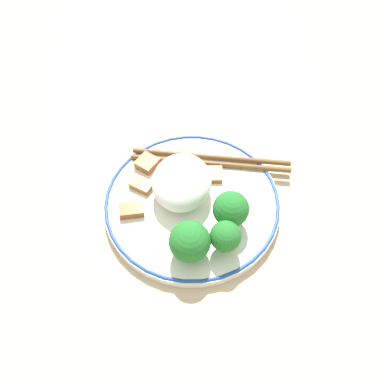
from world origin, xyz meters
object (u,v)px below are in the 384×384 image
(broccoli_back_left, at_px, (190,242))
(broccoli_back_right, at_px, (231,209))
(chopsticks, at_px, (211,160))
(plate, at_px, (192,202))
(broccoli_back_center, at_px, (225,237))

(broccoli_back_left, relative_size, broccoli_back_right, 1.01)
(chopsticks, bearing_deg, broccoli_back_left, -6.01)
(broccoli_back_right, bearing_deg, chopsticks, -163.00)
(plate, xyz_separation_m, broccoli_back_center, (0.07, 0.05, 0.04))
(broccoli_back_left, xyz_separation_m, broccoli_back_right, (-0.05, 0.05, 0.00))
(broccoli_back_center, bearing_deg, broccoli_back_left, -75.39)
(plate, xyz_separation_m, broccoli_back_right, (0.03, 0.05, 0.04))
(broccoli_back_left, height_order, chopsticks, broccoli_back_left)
(plate, height_order, broccoli_back_right, broccoli_back_right)
(broccoli_back_left, height_order, broccoli_back_center, broccoli_back_left)
(broccoli_back_left, bearing_deg, broccoli_back_center, 104.61)
(plate, bearing_deg, broccoli_back_right, 59.24)
(plate, xyz_separation_m, broccoli_back_left, (0.08, 0.01, 0.04))
(plate, xyz_separation_m, chopsticks, (-0.07, 0.02, 0.01))
(broccoli_back_left, distance_m, broccoli_back_right, 0.07)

